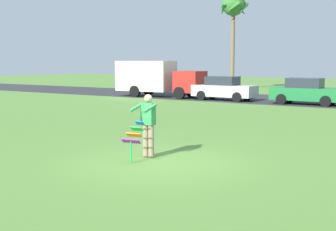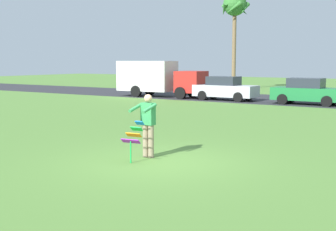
# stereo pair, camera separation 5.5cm
# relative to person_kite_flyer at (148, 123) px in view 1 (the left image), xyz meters

# --- Properties ---
(ground_plane) EXTENTS (120.00, 120.00, 0.00)m
(ground_plane) POSITION_rel_person_kite_flyer_xyz_m (0.57, -0.30, -0.95)
(ground_plane) COLOR #568438
(road_strip) EXTENTS (120.00, 8.00, 0.01)m
(road_strip) POSITION_rel_person_kite_flyer_xyz_m (0.57, 19.86, -0.95)
(road_strip) COLOR #2D2D33
(road_strip) RESTS_ON ground
(person_kite_flyer) EXTENTS (0.54, 0.65, 1.73)m
(person_kite_flyer) POSITION_rel_person_kite_flyer_xyz_m (0.00, 0.00, 0.00)
(person_kite_flyer) COLOR gray
(person_kite_flyer) RESTS_ON ground
(kite_held) EXTENTS (0.53, 0.67, 1.05)m
(kite_held) POSITION_rel_person_kite_flyer_xyz_m (0.00, -0.64, -0.26)
(kite_held) COLOR blue
(kite_held) RESTS_ON ground
(parked_truck_red_cab) EXTENTS (6.76, 2.28, 2.62)m
(parked_truck_red_cab) POSITION_rel_person_kite_flyer_xyz_m (-11.50, 17.46, 0.46)
(parked_truck_red_cab) COLOR #B2231E
(parked_truck_red_cab) RESTS_ON ground
(parked_car_silver) EXTENTS (4.22, 1.87, 1.60)m
(parked_car_silver) POSITION_rel_person_kite_flyer_xyz_m (-5.97, 17.46, -0.18)
(parked_car_silver) COLOR silver
(parked_car_silver) RESTS_ON ground
(parked_car_green) EXTENTS (4.21, 1.85, 1.60)m
(parked_car_green) POSITION_rel_person_kite_flyer_xyz_m (-0.48, 17.46, -0.18)
(parked_car_green) COLOR #1E7238
(parked_car_green) RESTS_ON ground
(palm_tree_left_near) EXTENTS (2.58, 2.71, 8.77)m
(palm_tree_left_near) POSITION_rel_person_kite_flyer_xyz_m (-10.22, 28.23, 6.38)
(palm_tree_left_near) COLOR brown
(palm_tree_left_near) RESTS_ON ground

